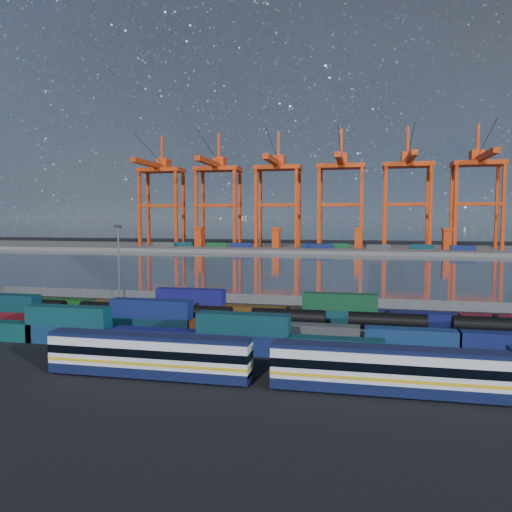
# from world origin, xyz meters

# --- Properties ---
(ground) EXTENTS (700.00, 700.00, 0.00)m
(ground) POSITION_xyz_m (0.00, 0.00, 0.00)
(ground) COLOR black
(ground) RESTS_ON ground
(harbor_water) EXTENTS (700.00, 700.00, 0.00)m
(harbor_water) POSITION_xyz_m (0.00, 105.00, 0.01)
(harbor_water) COLOR #343D4B
(harbor_water) RESTS_ON ground
(far_quay) EXTENTS (700.00, 70.00, 2.00)m
(far_quay) POSITION_xyz_m (0.00, 210.00, 1.00)
(far_quay) COLOR #514F4C
(far_quay) RESTS_ON ground
(distant_mountains) EXTENTS (2470.00, 1100.00, 520.00)m
(distant_mountains) POSITION_xyz_m (63.02, 1600.00, 220.29)
(distant_mountains) COLOR #1E2630
(distant_mountains) RESTS_ON ground
(passenger_train) EXTENTS (75.61, 2.92, 5.00)m
(passenger_train) POSITION_xyz_m (24.90, -22.65, 2.51)
(passenger_train) COLOR silver
(passenger_train) RESTS_ON ground
(container_row_south) EXTENTS (140.25, 2.54, 5.41)m
(container_row_south) POSITION_xyz_m (-4.73, -10.41, 2.13)
(container_row_south) COLOR #37393B
(container_row_south) RESTS_ON ground
(container_row_mid) EXTENTS (142.54, 2.59, 5.52)m
(container_row_mid) POSITION_xyz_m (-12.08, -3.00, 1.81)
(container_row_mid) COLOR #464A4B
(container_row_mid) RESTS_ON ground
(container_row_north) EXTENTS (128.69, 2.54, 5.41)m
(container_row_north) POSITION_xyz_m (-7.67, 10.28, 1.85)
(container_row_north) COLOR #110F4D
(container_row_north) RESTS_ON ground
(tanker_string) EXTENTS (120.85, 2.65, 3.80)m
(tanker_string) POSITION_xyz_m (18.53, 4.85, 1.90)
(tanker_string) COLOR black
(tanker_string) RESTS_ON ground
(waterfront_fence) EXTENTS (160.12, 0.12, 2.20)m
(waterfront_fence) POSITION_xyz_m (-0.00, 28.00, 1.00)
(waterfront_fence) COLOR #595B5E
(waterfront_fence) RESTS_ON ground
(yard_light_mast) EXTENTS (1.60, 0.40, 16.60)m
(yard_light_mast) POSITION_xyz_m (-30.00, 26.00, 9.30)
(yard_light_mast) COLOR slate
(yard_light_mast) RESTS_ON ground
(gantry_cranes) EXTENTS (200.81, 49.55, 67.09)m
(gantry_cranes) POSITION_xyz_m (-7.50, 203.22, 41.13)
(gantry_cranes) COLOR red
(gantry_cranes) RESTS_ON ground
(quay_containers) EXTENTS (172.58, 10.99, 2.60)m
(quay_containers) POSITION_xyz_m (-11.00, 195.46, 3.30)
(quay_containers) COLOR navy
(quay_containers) RESTS_ON far_quay
(straddle_carriers) EXTENTS (140.00, 7.00, 11.10)m
(straddle_carriers) POSITION_xyz_m (-2.50, 200.00, 7.82)
(straddle_carriers) COLOR red
(straddle_carriers) RESTS_ON far_quay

